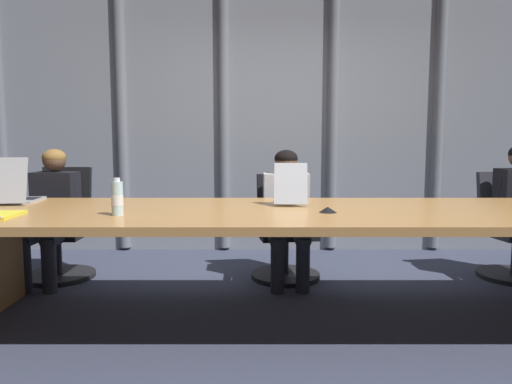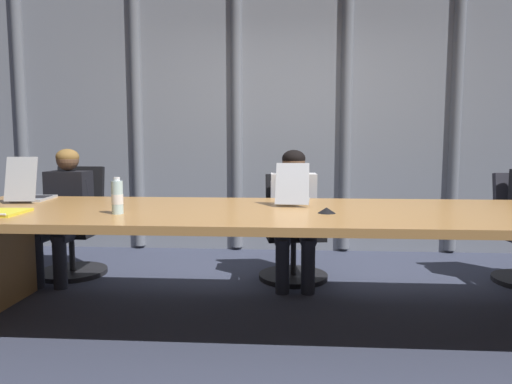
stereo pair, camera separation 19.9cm
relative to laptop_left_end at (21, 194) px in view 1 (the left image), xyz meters
name	(u,v)px [view 1 (the left image)]	position (x,y,z in m)	size (l,w,h in m)	color
ground_plane	(297,322)	(1.96, -0.34, -0.81)	(14.18, 14.18, 0.00)	#383D51
conference_table	(298,230)	(1.96, -0.34, -0.19)	(4.70, 1.26, 0.75)	#B77F42
curtain_backdrop	(281,107)	(1.96, 1.79, 0.75)	(7.09, 0.17, 3.13)	gray
laptop_left_end	(21,194)	(0.00, 0.00, 0.00)	(0.26, 0.45, 0.33)	#A8ADB7
laptop_left_mid	(291,195)	(1.94, -0.01, -0.01)	(0.25, 0.47, 0.29)	#A8ADB7
office_chair_left_end	(62,237)	(-0.03, 0.72, -0.46)	(0.60, 0.60, 0.96)	black
office_chair_left_mid	(286,239)	(1.94, 0.72, -0.48)	(0.60, 0.61, 0.90)	black
office_chair_center	(512,239)	(3.94, 0.72, -0.47)	(0.60, 0.61, 0.92)	#2D2D38
person_left_end	(52,208)	(-0.03, 0.56, -0.18)	(0.38, 0.56, 1.13)	black
person_left_mid	(288,208)	(1.95, 0.56, -0.18)	(0.40, 0.56, 1.12)	silver
water_bottle_primary	(118,198)	(0.87, -0.58, 0.04)	(0.07, 0.07, 0.22)	silver
conference_mic_left_side	(329,210)	(2.13, -0.47, -0.05)	(0.11, 0.11, 0.04)	black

